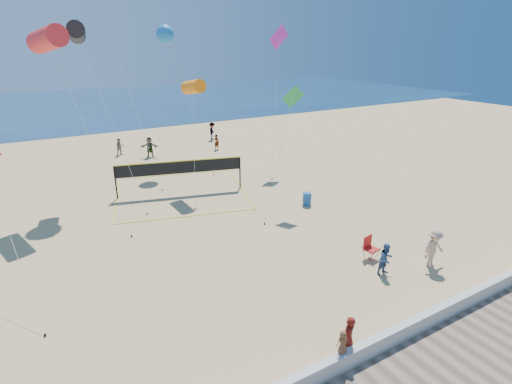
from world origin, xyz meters
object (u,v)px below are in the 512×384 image
camp_chair (370,246)px  volleyball_net (180,171)px  trash_barrel (307,199)px  woman (348,338)px

camp_chair → volleyball_net: bearing=98.5°
camp_chair → trash_barrel: size_ratio=1.54×
woman → trash_barrel: (6.82, 11.13, -0.39)m
woman → volleyball_net: size_ratio=0.15×
woman → trash_barrel: size_ratio=1.96×
woman → volleyball_net: volleyball_net is taller
trash_barrel → volleyball_net: size_ratio=0.08×
camp_chair → trash_barrel: camp_chair is taller
woman → camp_chair: woman is taller
camp_chair → trash_barrel: bearing=66.5°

